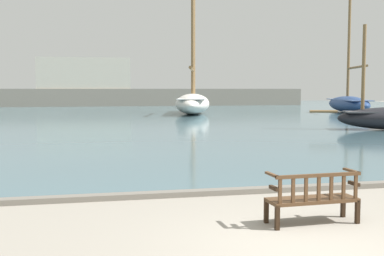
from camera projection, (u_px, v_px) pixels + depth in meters
The scene contains 7 objects.
ground_plane at pixel (315, 249), 7.11m from camera, with size 160.00×160.00×0.00m, color gray.
harbor_water at pixel (121, 112), 49.99m from camera, with size 100.00×80.00×0.08m, color #476670.
quay_edge_kerb at pixel (237, 191), 10.85m from camera, with size 40.00×0.30×0.12m, color slate.
park_bench at pixel (313, 197), 8.39m from camera, with size 1.62×0.60×0.92m.
sailboat_far_port at pixel (348, 103), 47.61m from camera, with size 5.21×10.94×13.94m.
sailboat_mid_starboard at pixel (193, 101), 44.82m from camera, with size 5.88×12.19×13.70m.
far_breakwater at pixel (105, 92), 64.80m from camera, with size 53.60×2.40×6.57m.
Camera 1 is at (-3.24, -6.40, 2.35)m, focal length 45.00 mm.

